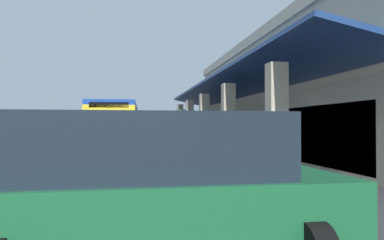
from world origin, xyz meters
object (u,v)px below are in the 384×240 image
Objects in this scene: parked_suv_green at (154,188)px; parked_sedan_tan at (38,140)px; pedestrian at (123,149)px; potted_palm at (178,136)px; transit_bus at (116,124)px.

parked_suv_green is 1.08× the size of parked_sedan_tan.
parked_suv_green reaches higher than pedestrian.
parked_suv_green is at bearing 16.38° from parked_sedan_tan.
potted_palm is (-27.48, 3.61, -0.12)m from parked_suv_green.
parked_suv_green is (19.93, 1.26, -0.84)m from transit_bus.
potted_palm reaches higher than parked_sedan_tan.
parked_sedan_tan is 2.56× the size of pedestrian.
potted_palm is at bearing 111.54° from parked_sedan_tan.
transit_bus is 3.57× the size of potted_palm.
parked_suv_green is 8.48m from pedestrian.
transit_bus reaches higher than parked_suv_green.
pedestrian is at bearing 22.82° from parked_sedan_tan.
parked_suv_green is at bearing 4.04° from pedestrian.
pedestrian is at bearing -175.96° from parked_suv_green.
pedestrian is 0.55× the size of potted_palm.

